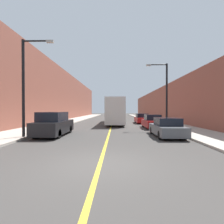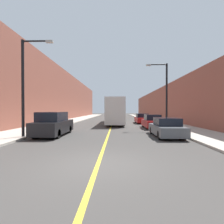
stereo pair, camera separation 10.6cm
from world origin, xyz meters
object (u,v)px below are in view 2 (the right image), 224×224
car_right_mid (152,122)px  car_right_far (142,119)px  car_right_near (166,128)px  bus (116,111)px  parked_suv_left (53,125)px  street_lamp_right (165,91)px  street_lamp_left (26,82)px

car_right_mid → car_right_far: (-0.10, 7.30, -0.01)m
car_right_far → car_right_near: bearing=-90.1°
bus → car_right_mid: 7.96m
parked_suv_left → car_right_far: (8.87, 13.09, -0.20)m
car_right_mid → car_right_far: bearing=90.8°
bus → street_lamp_right: (5.32, -7.47, 2.14)m
car_right_far → street_lamp_left: size_ratio=0.68×
parked_suv_left → car_right_near: (8.85, -0.31, -0.22)m
car_right_near → street_lamp_left: 10.91m
car_right_far → street_lamp_left: 18.16m
car_right_near → parked_suv_left: bearing=178.0°
bus → car_right_near: size_ratio=2.89×
car_right_near → street_lamp_left: street_lamp_left is taller
parked_suv_left → car_right_far: size_ratio=1.04×
parked_suv_left → street_lamp_right: bearing=26.3°
parked_suv_left → car_right_mid: 10.68m
street_lamp_left → car_right_near: bearing=6.4°
car_right_mid → street_lamp_right: (1.19, -0.78, 3.35)m
bus → parked_suv_left: bus is taller
parked_suv_left → bus: bearing=68.8°
car_right_near → street_lamp_right: 6.45m
car_right_near → street_lamp_left: size_ratio=0.64×
street_lamp_right → car_right_far: bearing=99.1°
bus → street_lamp_right: street_lamp_right is taller
car_right_near → car_right_far: size_ratio=0.94×
bus → car_right_far: (4.03, 0.60, -1.23)m
car_right_far → parked_suv_left: bearing=-124.1°
car_right_near → car_right_mid: bearing=88.8°
car_right_near → car_right_far: car_right_far is taller
car_right_near → street_lamp_right: street_lamp_right is taller
bus → parked_suv_left: bearing=-111.2°
car_right_near → car_right_mid: 6.11m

